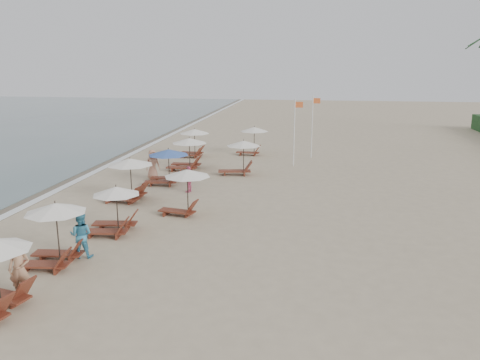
% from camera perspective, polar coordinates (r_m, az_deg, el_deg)
% --- Properties ---
extents(ground, '(160.00, 160.00, 0.00)m').
position_cam_1_polar(ground, '(18.31, -2.64, -9.52)').
color(ground, tan).
rests_on(ground, ground).
extents(wet_sand_band, '(3.20, 140.00, 0.01)m').
position_cam_1_polar(wet_sand_band, '(31.74, -21.46, -0.43)').
color(wet_sand_band, '#6B5E4C').
rests_on(wet_sand_band, ground).
extents(foam_line, '(0.50, 140.00, 0.02)m').
position_cam_1_polar(foam_line, '(31.11, -19.39, -0.51)').
color(foam_line, white).
rests_on(foam_line, ground).
extents(lounger_station_1, '(2.47, 2.17, 2.37)m').
position_cam_1_polar(lounger_station_1, '(18.80, -21.08, -5.93)').
color(lounger_station_1, brown).
rests_on(lounger_station_1, ground).
extents(lounger_station_2, '(2.46, 2.02, 2.08)m').
position_cam_1_polar(lounger_station_2, '(21.58, -14.74, -3.54)').
color(lounger_station_2, brown).
rests_on(lounger_station_2, ground).
extents(lounger_station_3, '(2.74, 2.42, 2.28)m').
position_cam_1_polar(lounger_station_3, '(26.53, -13.09, 0.12)').
color(lounger_station_3, brown).
rests_on(lounger_station_3, ground).
extents(lounger_station_4, '(2.67, 2.45, 2.14)m').
position_cam_1_polar(lounger_station_4, '(29.66, -8.69, 1.72)').
color(lounger_station_4, brown).
rests_on(lounger_station_4, ground).
extents(lounger_station_5, '(2.72, 2.40, 2.19)m').
position_cam_1_polar(lounger_station_5, '(33.49, -6.32, 3.06)').
color(lounger_station_5, brown).
rests_on(lounger_station_5, ground).
extents(lounger_station_6, '(2.51, 2.35, 2.17)m').
position_cam_1_polar(lounger_station_6, '(38.10, -5.59, 4.51)').
color(lounger_station_6, brown).
rests_on(lounger_station_6, ground).
extents(inland_station_0, '(2.57, 2.24, 2.22)m').
position_cam_1_polar(inland_station_0, '(23.42, -6.62, -0.62)').
color(inland_station_0, brown).
rests_on(inland_station_0, ground).
extents(inland_station_1, '(2.83, 2.24, 2.22)m').
position_cam_1_polar(inland_station_1, '(31.77, -0.09, 2.94)').
color(inland_station_1, brown).
rests_on(inland_station_1, ground).
extents(inland_station_2, '(2.57, 2.24, 2.22)m').
position_cam_1_polar(inland_station_2, '(38.59, 1.40, 5.05)').
color(inland_station_2, brown).
rests_on(inland_station_2, ground).
extents(beachgoer_near, '(0.75, 0.58, 1.83)m').
position_cam_1_polar(beachgoer_near, '(16.89, -24.39, -9.48)').
color(beachgoer_near, '#AB7E5D').
rests_on(beachgoer_near, ground).
extents(beachgoer_mid_a, '(0.92, 0.75, 1.75)m').
position_cam_1_polar(beachgoer_mid_a, '(19.36, -18.10, -6.13)').
color(beachgoer_mid_a, teal).
rests_on(beachgoer_mid_a, ground).
extents(beachgoer_far_a, '(0.55, 0.94, 1.51)m').
position_cam_1_polar(beachgoer_far_a, '(27.69, -5.98, 0.10)').
color(beachgoer_far_a, '#D1537A').
rests_on(beachgoer_far_a, ground).
extents(beachgoer_far_b, '(1.08, 1.04, 1.86)m').
position_cam_1_polar(beachgoer_far_b, '(31.15, -10.19, 1.81)').
color(beachgoer_far_b, tan).
rests_on(beachgoer_far_b, ground).
extents(flag_pole_near, '(0.60, 0.08, 4.73)m').
position_cam_1_polar(flag_pole_near, '(34.44, 6.42, 5.90)').
color(flag_pole_near, silver).
rests_on(flag_pole_near, ground).
extents(flag_pole_far, '(0.60, 0.08, 4.77)m').
position_cam_1_polar(flag_pole_far, '(37.68, 8.49, 6.52)').
color(flag_pole_far, silver).
rests_on(flag_pole_far, ground).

